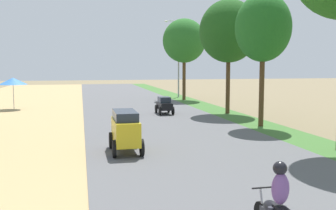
{
  "coord_description": "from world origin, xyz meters",
  "views": [
    {
      "loc": [
        -4.62,
        -1.62,
        3.63
      ],
      "look_at": [
        0.25,
        20.06,
        1.3
      ],
      "focal_mm": 41.51,
      "sensor_mm": 36.0,
      "label": 1
    }
  ],
  "objects_px": {
    "median_tree_fifth": "(184,41)",
    "car_hatchback_black": "(164,105)",
    "car_van_yellow": "(125,129)",
    "median_tree_fourth": "(229,31)",
    "motorbike_ahead_third": "(126,123)",
    "vendor_umbrella": "(13,81)",
    "motorbike_ahead_second": "(276,203)",
    "streetlamp_mid": "(179,53)",
    "median_tree_third": "(263,28)"
  },
  "relations": [
    {
      "from": "vendor_umbrella",
      "to": "median_tree_fourth",
      "type": "bearing_deg",
      "value": -21.6
    },
    {
      "from": "motorbike_ahead_second",
      "to": "median_tree_fourth",
      "type": "bearing_deg",
      "value": 71.3
    },
    {
      "from": "median_tree_fifth",
      "to": "median_tree_third",
      "type": "bearing_deg",
      "value": -90.17
    },
    {
      "from": "car_hatchback_black",
      "to": "vendor_umbrella",
      "type": "bearing_deg",
      "value": 152.96
    },
    {
      "from": "streetlamp_mid",
      "to": "car_hatchback_black",
      "type": "bearing_deg",
      "value": -108.19
    },
    {
      "from": "vendor_umbrella",
      "to": "motorbike_ahead_second",
      "type": "relative_size",
      "value": 1.4
    },
    {
      "from": "vendor_umbrella",
      "to": "car_hatchback_black",
      "type": "bearing_deg",
      "value": -27.04
    },
    {
      "from": "vendor_umbrella",
      "to": "car_van_yellow",
      "type": "relative_size",
      "value": 1.05
    },
    {
      "from": "car_van_yellow",
      "to": "streetlamp_mid",
      "type": "bearing_deg",
      "value": 71.22
    },
    {
      "from": "median_tree_fifth",
      "to": "car_hatchback_black",
      "type": "distance_m",
      "value": 12.83
    },
    {
      "from": "median_tree_fourth",
      "to": "car_hatchback_black",
      "type": "bearing_deg",
      "value": 173.13
    },
    {
      "from": "median_tree_fifth",
      "to": "car_van_yellow",
      "type": "height_order",
      "value": "median_tree_fifth"
    },
    {
      "from": "vendor_umbrella",
      "to": "streetlamp_mid",
      "type": "distance_m",
      "value": 17.94
    },
    {
      "from": "car_van_yellow",
      "to": "motorbike_ahead_third",
      "type": "xyz_separation_m",
      "value": [
        0.55,
        4.7,
        -0.45
      ]
    },
    {
      "from": "motorbike_ahead_third",
      "to": "car_van_yellow",
      "type": "bearing_deg",
      "value": -96.68
    },
    {
      "from": "median_tree_third",
      "to": "car_hatchback_black",
      "type": "distance_m",
      "value": 9.3
    },
    {
      "from": "median_tree_fifth",
      "to": "car_hatchback_black",
      "type": "height_order",
      "value": "median_tree_fifth"
    },
    {
      "from": "median_tree_fourth",
      "to": "motorbike_ahead_third",
      "type": "distance_m",
      "value": 11.74
    },
    {
      "from": "median_tree_fourth",
      "to": "car_hatchback_black",
      "type": "distance_m",
      "value": 7.02
    },
    {
      "from": "vendor_umbrella",
      "to": "motorbike_ahead_third",
      "type": "relative_size",
      "value": 1.4
    },
    {
      "from": "median_tree_third",
      "to": "median_tree_fourth",
      "type": "bearing_deg",
      "value": 87.17
    },
    {
      "from": "median_tree_third",
      "to": "median_tree_fourth",
      "type": "xyz_separation_m",
      "value": [
        0.3,
        6.03,
        0.32
      ]
    },
    {
      "from": "motorbike_ahead_third",
      "to": "vendor_umbrella",
      "type": "bearing_deg",
      "value": 120.85
    },
    {
      "from": "motorbike_ahead_third",
      "to": "median_tree_fifth",
      "type": "bearing_deg",
      "value": 65.95
    },
    {
      "from": "median_tree_fifth",
      "to": "car_van_yellow",
      "type": "xyz_separation_m",
      "value": [
        -8.5,
        -22.52,
        -4.96
      ]
    },
    {
      "from": "median_tree_third",
      "to": "streetlamp_mid",
      "type": "height_order",
      "value": "streetlamp_mid"
    },
    {
      "from": "median_tree_third",
      "to": "car_van_yellow",
      "type": "distance_m",
      "value": 10.91
    },
    {
      "from": "median_tree_fifth",
      "to": "car_van_yellow",
      "type": "relative_size",
      "value": 3.38
    },
    {
      "from": "median_tree_third",
      "to": "motorbike_ahead_third",
      "type": "height_order",
      "value": "median_tree_third"
    },
    {
      "from": "median_tree_third",
      "to": "motorbike_ahead_third",
      "type": "xyz_separation_m",
      "value": [
        -7.9,
        -0.38,
        -5.11
      ]
    },
    {
      "from": "median_tree_third",
      "to": "car_hatchback_black",
      "type": "bearing_deg",
      "value": 123.33
    },
    {
      "from": "streetlamp_mid",
      "to": "car_van_yellow",
      "type": "relative_size",
      "value": 3.48
    },
    {
      "from": "median_tree_third",
      "to": "car_van_yellow",
      "type": "bearing_deg",
      "value": -149.02
    },
    {
      "from": "car_van_yellow",
      "to": "car_hatchback_black",
      "type": "bearing_deg",
      "value": 70.52
    },
    {
      "from": "median_tree_third",
      "to": "median_tree_fourth",
      "type": "distance_m",
      "value": 6.04
    },
    {
      "from": "median_tree_third",
      "to": "car_hatchback_black",
      "type": "xyz_separation_m",
      "value": [
        -4.33,
        6.58,
        -4.94
      ]
    },
    {
      "from": "vendor_umbrella",
      "to": "car_van_yellow",
      "type": "height_order",
      "value": "vendor_umbrella"
    },
    {
      "from": "streetlamp_mid",
      "to": "motorbike_ahead_second",
      "type": "relative_size",
      "value": 4.66
    },
    {
      "from": "car_van_yellow",
      "to": "motorbike_ahead_second",
      "type": "xyz_separation_m",
      "value": [
        2.06,
        -8.67,
        -0.17
      ]
    },
    {
      "from": "median_tree_fourth",
      "to": "car_van_yellow",
      "type": "relative_size",
      "value": 3.41
    },
    {
      "from": "median_tree_fifth",
      "to": "car_van_yellow",
      "type": "distance_m",
      "value": 24.58
    },
    {
      "from": "median_tree_fourth",
      "to": "motorbike_ahead_third",
      "type": "xyz_separation_m",
      "value": [
        -8.2,
        -6.4,
        -5.43
      ]
    },
    {
      "from": "median_tree_fifth",
      "to": "motorbike_ahead_third",
      "type": "xyz_separation_m",
      "value": [
        -7.95,
        -17.82,
        -5.41
      ]
    },
    {
      "from": "median_tree_third",
      "to": "car_hatchback_black",
      "type": "height_order",
      "value": "median_tree_third"
    },
    {
      "from": "median_tree_fourth",
      "to": "streetlamp_mid",
      "type": "xyz_separation_m",
      "value": [
        -0.04,
        14.51,
        -1.15
      ]
    },
    {
      "from": "vendor_umbrella",
      "to": "median_tree_fourth",
      "type": "xyz_separation_m",
      "value": [
        15.75,
        -6.23,
        3.69
      ]
    },
    {
      "from": "streetlamp_mid",
      "to": "vendor_umbrella",
      "type": "bearing_deg",
      "value": -152.21
    },
    {
      "from": "median_tree_fourth",
      "to": "vendor_umbrella",
      "type": "bearing_deg",
      "value": 158.4
    },
    {
      "from": "vendor_umbrella",
      "to": "median_tree_third",
      "type": "distance_m",
      "value": 20.01
    },
    {
      "from": "car_hatchback_black",
      "to": "motorbike_ahead_second",
      "type": "xyz_separation_m",
      "value": [
        -2.06,
        -20.32,
        0.11
      ]
    }
  ]
}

